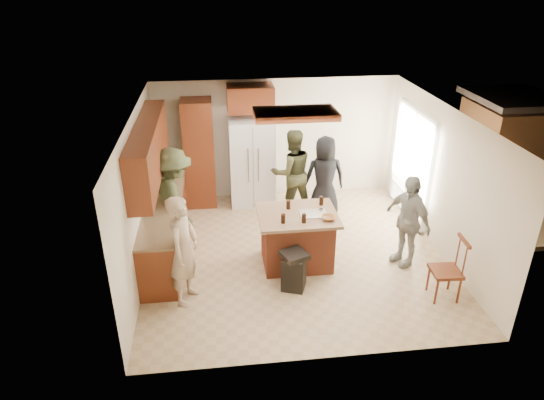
{
  "coord_description": "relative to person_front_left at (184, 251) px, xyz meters",
  "views": [
    {
      "loc": [
        -1.25,
        -7.07,
        4.55
      ],
      "look_at": [
        -0.41,
        -0.18,
        1.15
      ],
      "focal_mm": 32.0,
      "sensor_mm": 36.0,
      "label": 1
    }
  ],
  "objects": [
    {
      "name": "person_counter",
      "position": [
        -0.21,
        1.53,
        0.07
      ],
      "size": [
        1.0,
        1.32,
        1.85
      ],
      "primitive_type": "imported",
      "rotation": [
        0.0,
        0.0,
        2.0
      ],
      "color": "#3A4327",
      "rests_on": "ground"
    },
    {
      "name": "person_side_right",
      "position": [
        3.57,
        0.59,
        -0.06
      ],
      "size": [
        0.8,
        1.04,
        1.58
      ],
      "primitive_type": "imported",
      "rotation": [
        0.0,
        0.0,
        -1.16
      ],
      "color": "#989990",
      "rests_on": "ground"
    },
    {
      "name": "person_behind_right",
      "position": [
        2.6,
        2.46,
        -0.04
      ],
      "size": [
        0.8,
        0.53,
        1.62
      ],
      "primitive_type": "imported",
      "rotation": [
        0.0,
        0.0,
        3.12
      ],
      "color": "black",
      "rests_on": "ground"
    },
    {
      "name": "island_items",
      "position": [
        2.01,
        0.68,
        0.12
      ],
      "size": [
        0.89,
        0.68,
        0.15
      ],
      "color": "silver",
      "rests_on": "kitchen_island"
    },
    {
      "name": "room_shell",
      "position": [
        6.17,
        2.7,
        0.02
      ],
      "size": [
        8.0,
        5.2,
        5.0
      ],
      "color": "tan",
      "rests_on": "ground"
    },
    {
      "name": "back_wall_units",
      "position": [
        0.46,
        3.26,
        0.53
      ],
      "size": [
        1.8,
        0.6,
        2.45
      ],
      "color": "maroon",
      "rests_on": "ground"
    },
    {
      "name": "kitchen_island",
      "position": [
        1.78,
        0.78,
        -0.38
      ],
      "size": [
        1.28,
        1.03,
        0.93
      ],
      "color": "#984127",
      "rests_on": "ground"
    },
    {
      "name": "refrigerator",
      "position": [
        1.24,
        3.18,
        0.05
      ],
      "size": [
        0.9,
        0.76,
        1.8
      ],
      "color": "white",
      "rests_on": "ground"
    },
    {
      "name": "spindle_chair",
      "position": [
        3.84,
        -0.4,
        -0.4
      ],
      "size": [
        0.44,
        0.44,
        0.99
      ],
      "color": "maroon",
      "rests_on": "ground"
    },
    {
      "name": "left_cabinetry",
      "position": [
        -0.45,
        1.46,
        0.1
      ],
      "size": [
        0.64,
        3.0,
        2.3
      ],
      "color": "maroon",
      "rests_on": "ground"
    },
    {
      "name": "trash_bin",
      "position": [
        1.63,
        0.1,
        -0.53
      ],
      "size": [
        0.47,
        0.47,
        0.63
      ],
      "color": "black",
      "rests_on": "ground"
    },
    {
      "name": "person_front_left",
      "position": [
        0.0,
        0.0,
        0.0
      ],
      "size": [
        0.64,
        0.74,
        1.7
      ],
      "primitive_type": "imported",
      "rotation": [
        0.0,
        0.0,
        1.22
      ],
      "color": "tan",
      "rests_on": "ground"
    },
    {
      "name": "person_behind_left",
      "position": [
        1.98,
        2.62,
        0.02
      ],
      "size": [
        0.92,
        0.66,
        1.74
      ],
      "primitive_type": "imported",
      "rotation": [
        0.0,
        0.0,
        3.31
      ],
      "color": "#3A3C23",
      "rests_on": "ground"
    }
  ]
}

